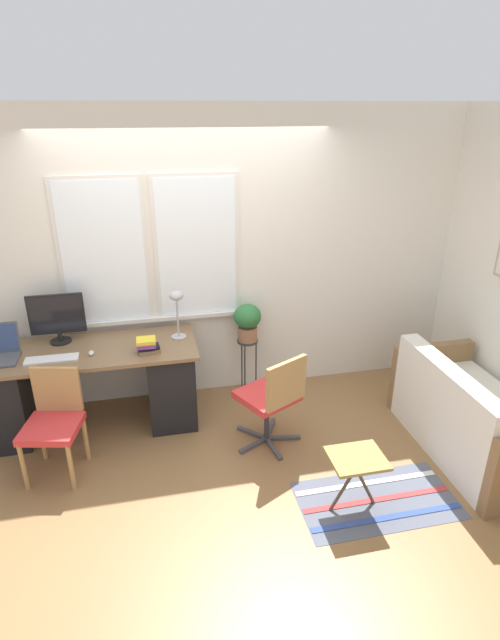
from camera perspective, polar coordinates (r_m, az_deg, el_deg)
name	(u,v)px	position (r m, az deg, el deg)	size (l,w,h in m)	color
ground_plane	(207,433)	(4.54, -4.95, -12.78)	(14.00, 14.00, 0.00)	olive
wall_back_with_window	(189,261)	(4.64, -7.03, 6.70)	(9.00, 0.12, 2.70)	white
wall_right_with_picture	(497,268)	(4.91, 26.43, 5.33)	(0.08, 9.00, 2.70)	white
desk	(91,386)	(4.63, -17.76, -7.18)	(1.87, 0.71, 0.76)	brown
monitor	(57,317)	(4.59, -21.19, 0.31)	(0.46, 0.18, 0.44)	black
keyboard	(52,359)	(4.38, -21.73, -4.19)	(0.42, 0.13, 0.02)	silver
mouse	(91,353)	(4.35, -17.70, -3.62)	(0.04, 0.07, 0.04)	silver
desk_lamp	(177,302)	(4.38, -8.38, 2.00)	(0.13, 0.13, 0.44)	#ADADB2
book_stack	(147,345)	(4.26, -11.65, -2.87)	(0.20, 0.15, 0.12)	olive
desk_chair_wooden	(54,420)	(4.17, -21.53, -10.59)	(0.48, 0.49, 0.83)	#B2844C
office_chair_swivel	(272,397)	(4.14, 2.58, -8.77)	(0.58, 0.59, 0.86)	#47474C
couch_loveseat	(471,420)	(4.56, 23.92, -10.40)	(0.78, 1.48, 0.80)	white
plant_stand	(248,349)	(4.86, -0.29, -3.29)	(0.20, 0.20, 0.58)	#333338
potted_plant	(247,320)	(4.73, -0.29, -0.04)	(0.26, 0.26, 0.37)	#9E6B4C
floor_rug_striped	(377,500)	(4.01, 14.30, -19.29)	(1.16, 0.62, 0.01)	#565B6B
folding_stool	(357,462)	(3.66, 12.09, -15.62)	(0.38, 0.32, 0.45)	olive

